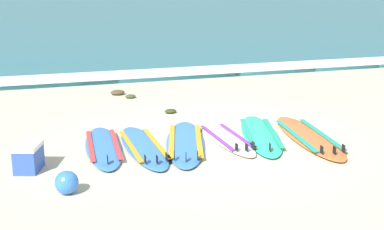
# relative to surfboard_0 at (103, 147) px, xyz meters

# --- Properties ---
(ground_plane) EXTENTS (80.00, 80.00, 0.00)m
(ground_plane) POSITION_rel_surfboard_0_xyz_m (1.73, -0.08, -0.04)
(ground_plane) COLOR beige
(sea) EXTENTS (80.00, 60.00, 0.10)m
(sea) POSITION_rel_surfboard_0_xyz_m (1.73, 34.98, 0.01)
(sea) COLOR teal
(sea) RESTS_ON ground
(wave_foam_strip) EXTENTS (80.00, 1.25, 0.11)m
(wave_foam_strip) POSITION_rel_surfboard_0_xyz_m (1.73, 5.60, 0.02)
(wave_foam_strip) COLOR white
(wave_foam_strip) RESTS_ON ground
(surfboard_0) EXTENTS (0.68, 2.19, 0.18)m
(surfboard_0) POSITION_rel_surfboard_0_xyz_m (0.00, 0.00, 0.00)
(surfboard_0) COLOR #3875CC
(surfboard_0) RESTS_ON ground
(surfboard_1) EXTENTS (0.58, 2.24, 0.18)m
(surfboard_1) POSITION_rel_surfboard_0_xyz_m (0.59, -0.18, 0.00)
(surfboard_1) COLOR #3875CC
(surfboard_1) RESTS_ON ground
(surfboard_2) EXTENTS (1.24, 2.47, 0.18)m
(surfboard_2) POSITION_rel_surfboard_0_xyz_m (1.27, -0.17, 0.00)
(surfboard_2) COLOR #3875CC
(surfboard_2) RESTS_ON ground
(surfboard_3) EXTENTS (0.54, 1.97, 0.18)m
(surfboard_3) POSITION_rel_surfboard_0_xyz_m (1.97, -0.18, 0.00)
(surfboard_3) COLOR silver
(surfboard_3) RESTS_ON ground
(surfboard_4) EXTENTS (1.21, 2.42, 0.18)m
(surfboard_4) POSITION_rel_surfboard_0_xyz_m (2.59, -0.15, -0.00)
(surfboard_4) COLOR #2DB793
(surfboard_4) RESTS_ON ground
(surfboard_5) EXTENTS (0.94, 2.55, 0.18)m
(surfboard_5) POSITION_rel_surfboard_0_xyz_m (3.29, -0.48, 0.00)
(surfboard_5) COLOR orange
(surfboard_5) RESTS_ON ground
(cooler_box) EXTENTS (0.44, 0.53, 0.38)m
(cooler_box) POSITION_rel_surfboard_0_xyz_m (-1.10, -0.61, 0.16)
(cooler_box) COLOR #2D51B2
(cooler_box) RESTS_ON ground
(beach_ball) EXTENTS (0.29, 0.29, 0.29)m
(beach_ball) POSITION_rel_surfboard_0_xyz_m (-0.66, -1.58, 0.11)
(beach_ball) COLOR blue
(beach_ball) RESTS_ON ground
(seaweed_clump_near_shoreline) EXTENTS (0.23, 0.18, 0.08)m
(seaweed_clump_near_shoreline) POSITION_rel_surfboard_0_xyz_m (1.05, 3.30, 0.00)
(seaweed_clump_near_shoreline) COLOR #384723
(seaweed_clump_near_shoreline) RESTS_ON ground
(seaweed_clump_mid_sand) EXTENTS (0.23, 0.19, 0.08)m
(seaweed_clump_mid_sand) POSITION_rel_surfboard_0_xyz_m (1.56, 1.78, 0.00)
(seaweed_clump_mid_sand) COLOR #2D381E
(seaweed_clump_mid_sand) RESTS_ON ground
(seaweed_clump_by_the_boards) EXTENTS (0.32, 0.26, 0.11)m
(seaweed_clump_by_the_boards) POSITION_rel_surfboard_0_xyz_m (0.84, 3.72, 0.02)
(seaweed_clump_by_the_boards) COLOR #4C4228
(seaweed_clump_by_the_boards) RESTS_ON ground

